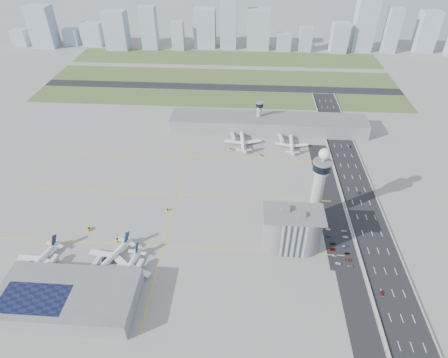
# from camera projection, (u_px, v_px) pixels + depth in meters

# --- Properties ---
(ground) EXTENTS (1000.00, 1000.00, 0.00)m
(ground) POSITION_uv_depth(u_px,v_px,m) (221.00, 221.00, 293.60)
(ground) COLOR #9A978F
(grass_strip_0) EXTENTS (480.00, 50.00, 0.08)m
(grass_strip_0) POSITION_uv_depth(u_px,v_px,m) (218.00, 99.00, 474.77)
(grass_strip_0) COLOR #455A2A
(grass_strip_0) RESTS_ON ground
(grass_strip_1) EXTENTS (480.00, 60.00, 0.08)m
(grass_strip_1) POSITION_uv_depth(u_px,v_px,m) (223.00, 77.00, 534.81)
(grass_strip_1) COLOR #536A32
(grass_strip_1) RESTS_ON ground
(grass_strip_2) EXTENTS (480.00, 70.00, 0.08)m
(grass_strip_2) POSITION_uv_depth(u_px,v_px,m) (226.00, 58.00, 598.85)
(grass_strip_2) COLOR #445E2C
(grass_strip_2) RESTS_ON ground
(runway) EXTENTS (480.00, 22.00, 0.10)m
(runway) POSITION_uv_depth(u_px,v_px,m) (221.00, 87.00, 504.38)
(runway) COLOR black
(runway) RESTS_ON ground
(highway) EXTENTS (28.00, 500.00, 0.10)m
(highway) POSITION_uv_depth(u_px,v_px,m) (370.00, 228.00, 287.34)
(highway) COLOR black
(highway) RESTS_ON ground
(barrier_left) EXTENTS (0.60, 500.00, 1.20)m
(barrier_left) POSITION_uv_depth(u_px,v_px,m) (352.00, 226.00, 287.77)
(barrier_left) COLOR #9E9E99
(barrier_left) RESTS_ON ground
(barrier_right) EXTENTS (0.60, 500.00, 1.20)m
(barrier_right) POSITION_uv_depth(u_px,v_px,m) (389.00, 228.00, 286.26)
(barrier_right) COLOR #9E9E99
(barrier_right) RESTS_ON ground
(landside_road) EXTENTS (18.00, 260.00, 0.08)m
(landside_road) POSITION_uv_depth(u_px,v_px,m) (339.00, 235.00, 280.70)
(landside_road) COLOR black
(landside_road) RESTS_ON ground
(parking_lot) EXTENTS (20.00, 44.00, 0.10)m
(parking_lot) POSITION_uv_depth(u_px,v_px,m) (340.00, 247.00, 271.19)
(parking_lot) COLOR black
(parking_lot) RESTS_ON ground
(taxiway_line_h_0) EXTENTS (260.00, 0.60, 0.01)m
(taxiway_line_h_0) POSITION_uv_depth(u_px,v_px,m) (163.00, 246.00, 271.75)
(taxiway_line_h_0) COLOR yellow
(taxiway_line_h_0) RESTS_ON ground
(taxiway_line_h_1) EXTENTS (260.00, 0.60, 0.01)m
(taxiway_line_h_1) POSITION_uv_depth(u_px,v_px,m) (177.00, 195.00, 319.78)
(taxiway_line_h_1) COLOR yellow
(taxiway_line_h_1) RESTS_ON ground
(taxiway_line_h_2) EXTENTS (260.00, 0.60, 0.01)m
(taxiway_line_h_2) POSITION_uv_depth(u_px,v_px,m) (187.00, 156.00, 367.81)
(taxiway_line_h_2) COLOR yellow
(taxiway_line_h_2) RESTS_ON ground
(taxiway_line_v) EXTENTS (0.60, 260.00, 0.01)m
(taxiway_line_v) POSITION_uv_depth(u_px,v_px,m) (177.00, 195.00, 319.78)
(taxiway_line_v) COLOR yellow
(taxiway_line_v) RESTS_ON ground
(control_tower) EXTENTS (14.00, 14.00, 64.50)m
(control_tower) POSITION_uv_depth(u_px,v_px,m) (319.00, 183.00, 275.19)
(control_tower) COLOR #ADAAA5
(control_tower) RESTS_ON ground
(secondary_tower) EXTENTS (8.60, 8.60, 31.90)m
(secondary_tower) POSITION_uv_depth(u_px,v_px,m) (259.00, 113.00, 400.83)
(secondary_tower) COLOR #ADAAA5
(secondary_tower) RESTS_ON ground
(admin_building) EXTENTS (42.00, 24.00, 33.50)m
(admin_building) POSITION_uv_depth(u_px,v_px,m) (292.00, 230.00, 264.04)
(admin_building) COLOR #B2B2B7
(admin_building) RESTS_ON ground
(terminal_pier) EXTENTS (210.00, 32.00, 15.80)m
(terminal_pier) POSITION_uv_depth(u_px,v_px,m) (268.00, 124.00, 405.19)
(terminal_pier) COLOR gray
(terminal_pier) RESTS_ON ground
(near_terminal) EXTENTS (84.00, 42.00, 13.00)m
(near_terminal) POSITION_uv_depth(u_px,v_px,m) (68.00, 298.00, 228.88)
(near_terminal) COLOR gray
(near_terminal) RESTS_ON ground
(airplane_near_a) EXTENTS (44.50, 48.72, 11.43)m
(airplane_near_a) POSITION_uv_depth(u_px,v_px,m) (37.00, 260.00, 254.13)
(airplane_near_a) COLOR white
(airplane_near_a) RESTS_ON ground
(airplane_near_b) EXTENTS (50.76, 54.06, 12.03)m
(airplane_near_b) POSITION_uv_depth(u_px,v_px,m) (109.00, 257.00, 256.05)
(airplane_near_b) COLOR white
(airplane_near_b) RESTS_ON ground
(airplane_near_c) EXTENTS (37.99, 42.84, 10.76)m
(airplane_near_c) POSITION_uv_depth(u_px,v_px,m) (127.00, 268.00, 249.03)
(airplane_near_c) COLOR white
(airplane_near_c) RESTS_ON ground
(airplane_far_a) EXTENTS (42.02, 48.10, 12.55)m
(airplane_far_a) POSITION_uv_depth(u_px,v_px,m) (243.00, 138.00, 383.96)
(airplane_far_a) COLOR white
(airplane_far_a) RESTS_ON ground
(airplane_far_b) EXTENTS (34.60, 40.33, 11.03)m
(airplane_far_b) POSITION_uv_depth(u_px,v_px,m) (292.00, 141.00, 379.93)
(airplane_far_b) COLOR white
(airplane_far_b) RESTS_ON ground
(jet_bridge_near_0) EXTENTS (5.39, 14.31, 5.70)m
(jet_bridge_near_0) POSITION_uv_depth(u_px,v_px,m) (45.00, 272.00, 249.20)
(jet_bridge_near_0) COLOR silver
(jet_bridge_near_0) RESTS_ON ground
(jet_bridge_near_1) EXTENTS (5.39, 14.31, 5.70)m
(jet_bridge_near_1) POSITION_uv_depth(u_px,v_px,m) (89.00, 275.00, 247.57)
(jet_bridge_near_1) COLOR silver
(jet_bridge_near_1) RESTS_ON ground
(jet_bridge_near_2) EXTENTS (5.39, 14.31, 5.70)m
(jet_bridge_near_2) POSITION_uv_depth(u_px,v_px,m) (134.00, 277.00, 245.95)
(jet_bridge_near_2) COLOR silver
(jet_bridge_near_2) RESTS_ON ground
(jet_bridge_far_0) EXTENTS (5.39, 14.31, 5.70)m
(jet_bridge_far_0) POSITION_uv_depth(u_px,v_px,m) (232.00, 134.00, 397.46)
(jet_bridge_far_0) COLOR silver
(jet_bridge_far_0) RESTS_ON ground
(jet_bridge_far_1) EXTENTS (5.39, 14.31, 5.70)m
(jet_bridge_far_1) POSITION_uv_depth(u_px,v_px,m) (279.00, 136.00, 394.75)
(jet_bridge_far_1) COLOR silver
(jet_bridge_far_1) RESTS_ON ground
(tug_0) EXTENTS (4.15, 4.23, 2.04)m
(tug_0) POSITION_uv_depth(u_px,v_px,m) (89.00, 229.00, 284.92)
(tug_0) COLOR orange
(tug_0) RESTS_ON ground
(tug_1) EXTENTS (3.82, 4.14, 1.98)m
(tug_1) POSITION_uv_depth(u_px,v_px,m) (102.00, 254.00, 264.79)
(tug_1) COLOR #F0AF00
(tug_1) RESTS_ON ground
(tug_2) EXTENTS (4.11, 4.11, 2.00)m
(tug_2) POSITION_uv_depth(u_px,v_px,m) (117.00, 240.00, 275.85)
(tug_2) COLOR yellow
(tug_2) RESTS_ON ground
(tug_3) EXTENTS (3.63, 3.46, 1.74)m
(tug_3) POSITION_uv_depth(u_px,v_px,m) (168.00, 210.00, 302.74)
(tug_3) COLOR yellow
(tug_3) RESTS_ON ground
(tug_4) EXTENTS (3.56, 2.58, 1.98)m
(tug_4) POSITION_uv_depth(u_px,v_px,m) (231.00, 149.00, 376.39)
(tug_4) COLOR #D5B200
(tug_4) RESTS_ON ground
(tug_5) EXTENTS (2.46, 3.44, 1.94)m
(tug_5) POSITION_uv_depth(u_px,v_px,m) (261.00, 156.00, 367.24)
(tug_5) COLOR gold
(tug_5) RESTS_ON ground
(car_lot_0) EXTENTS (3.83, 1.78, 1.27)m
(car_lot_0) POSITION_uv_depth(u_px,v_px,m) (338.00, 263.00, 258.25)
(car_lot_0) COLOR white
(car_lot_0) RESTS_ON ground
(car_lot_1) EXTENTS (3.45, 1.69, 1.09)m
(car_lot_1) POSITION_uv_depth(u_px,v_px,m) (334.00, 256.00, 264.11)
(car_lot_1) COLOR gray
(car_lot_1) RESTS_ON ground
(car_lot_2) EXTENTS (4.46, 2.21, 1.22)m
(car_lot_2) POSITION_uv_depth(u_px,v_px,m) (332.00, 249.00, 268.85)
(car_lot_2) COLOR maroon
(car_lot_2) RESTS_ON ground
(car_lot_3) EXTENTS (4.23, 2.18, 1.17)m
(car_lot_3) POSITION_uv_depth(u_px,v_px,m) (333.00, 244.00, 273.33)
(car_lot_3) COLOR black
(car_lot_3) RESTS_ON ground
(car_lot_4) EXTENTS (3.84, 1.80, 1.27)m
(car_lot_4) POSITION_uv_depth(u_px,v_px,m) (329.00, 236.00, 279.47)
(car_lot_4) COLOR navy
(car_lot_4) RESTS_ON ground
(car_lot_5) EXTENTS (3.57, 1.35, 1.16)m
(car_lot_5) POSITION_uv_depth(u_px,v_px,m) (328.00, 229.00, 285.09)
(car_lot_5) COLOR white
(car_lot_5) RESTS_ON ground
(car_lot_6) EXTENTS (4.34, 2.12, 1.19)m
(car_lot_6) POSITION_uv_depth(u_px,v_px,m) (350.00, 266.00, 256.33)
(car_lot_6) COLOR gray
(car_lot_6) RESTS_ON ground
(car_lot_7) EXTENTS (4.47, 2.37, 1.23)m
(car_lot_7) POSITION_uv_depth(u_px,v_px,m) (349.00, 260.00, 260.86)
(car_lot_7) COLOR maroon
(car_lot_7) RESTS_ON ground
(car_lot_8) EXTENTS (3.75, 1.93, 1.22)m
(car_lot_8) POSITION_uv_depth(u_px,v_px,m) (347.00, 253.00, 265.72)
(car_lot_8) COLOR black
(car_lot_8) RESTS_ON ground
(car_lot_9) EXTENTS (4.03, 1.82, 1.28)m
(car_lot_9) POSITION_uv_depth(u_px,v_px,m) (345.00, 246.00, 271.12)
(car_lot_9) COLOR navy
(car_lot_9) RESTS_ON ground
(car_lot_10) EXTENTS (4.29, 2.24, 1.15)m
(car_lot_10) POSITION_uv_depth(u_px,v_px,m) (345.00, 237.00, 278.66)
(car_lot_10) COLOR silver
(car_lot_10) RESTS_ON ground
(car_lot_11) EXTENTS (4.61, 2.30, 1.29)m
(car_lot_11) POSITION_uv_depth(u_px,v_px,m) (344.00, 231.00, 283.58)
(car_lot_11) COLOR #A0A0A0
(car_lot_11) RESTS_ON ground
(car_hw_0) EXTENTS (1.77, 3.74, 1.23)m
(car_hw_0) POSITION_uv_depth(u_px,v_px,m) (382.00, 293.00, 238.63)
(car_hw_0) COLOR maroon
(car_hw_0) RESTS_ON ground
(car_hw_1) EXTENTS (1.39, 3.73, 1.22)m
(car_hw_1) POSITION_uv_depth(u_px,v_px,m) (359.00, 193.00, 320.98)
(car_hw_1) COLOR black
(car_hw_1) RESTS_ON ground
(car_hw_2) EXTENTS (2.05, 4.00, 1.08)m
(car_hw_2) POSITION_uv_depth(u_px,v_px,m) (350.00, 147.00, 381.06)
(car_hw_2) COLOR navy
(car_hw_2) RESTS_ON ground
(car_hw_4) EXTENTS (1.58, 3.82, 1.30)m
(car_hw_4) POSITION_uv_depth(u_px,v_px,m) (326.00, 118.00, 431.64)
(car_hw_4) COLOR gray
(car_hw_4) RESTS_ON ground
(skyline_bldg_0) EXTENTS (24.05, 19.24, 26.50)m
(skyline_bldg_0) POSITION_uv_depth(u_px,v_px,m) (21.00, 37.00, 643.73)
(skyline_bldg_0) COLOR #9EADC1
(skyline_bldg_0) RESTS_ON ground
(skyline_bldg_1) EXTENTS (37.63, 30.10, 65.60)m
(skyline_bldg_1) POSITION_uv_depth(u_px,v_px,m) (42.00, 27.00, 626.26)
(skyline_bldg_1) COLOR #9EADC1
(skyline_bldg_1) RESTS_ON ground
(skyline_bldg_2) EXTENTS (22.81, 18.25, 26.79)m
(skyline_bldg_2) POSITION_uv_depth(u_px,v_px,m) (71.00, 37.00, 645.73)
(skyline_bldg_2) COLOR #9EADC1
(skyline_bldg_2) RESTS_ON ground
(skyline_bldg_3) EXTENTS (32.30, 25.84, 36.93)m
(skyline_bldg_3) POSITION_uv_depth(u_px,v_px,m) (93.00, 34.00, 641.56)
(skyline_bldg_3) COLOR #9EADC1
(skyline_bldg_3) RESTS_ON ground
(skyline_bldg_4) EXTENTS (35.81, 28.65, 60.36)m
(skyline_bldg_4) POSITION_uv_depth(u_px,v_px,m) (116.00, 30.00, 619.03)
(skyline_bldg_4) COLOR #9EADC1
(skyline_bldg_4) RESTS_ON ground
(skyline_bldg_5) EXTENTS (25.49, 20.39, 66.89)m
(skyline_bldg_5) POSITION_uv_depth(u_px,v_px,m) (149.00, 28.00, 617.71)
(skyline_bldg_5) COLOR #9EADC1
(skyline_bldg_5) RESTS_ON ground
(skyline_bldg_6) EXTENTS (20.04, 16.03, 45.20)m
(skyline_bldg_6) POSITION_uv_depth(u_px,v_px,m) (178.00, 36.00, 620.20)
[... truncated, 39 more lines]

